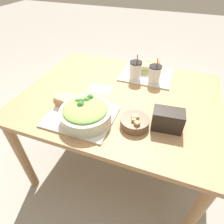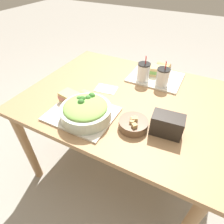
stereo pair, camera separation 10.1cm
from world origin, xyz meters
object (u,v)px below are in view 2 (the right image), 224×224
Objects in this scene: soup_bowl at (133,124)px; sandwich_far at (157,71)px; napkin_folded at (106,89)px; baguette_far at (164,67)px; drink_cup_dark at (143,73)px; drink_cup_red at (162,78)px; salad_bowl at (86,110)px; sandwich_near at (72,99)px; chip_bag at (167,125)px; baguette_near at (91,98)px.

sandwich_far reaches higher than soup_bowl.
sandwich_far is 0.41m from napkin_folded.
baguette_far is (-0.03, 0.66, 0.02)m from soup_bowl.
drink_cup_red is at bearing -0.00° from drink_cup_dark.
salad_bowl is 0.16m from sandwich_near.
drink_cup_red is 1.15× the size of napkin_folded.
drink_cup_red is at bearing 32.32° from napkin_folded.
drink_cup_dark is (0.14, 0.51, 0.01)m from salad_bowl.
sandwich_near is at bearing 177.36° from chip_bag.
drink_cup_dark reaches higher than sandwich_near.
salad_bowl is at bearing -155.10° from baguette_near.
drink_cup_red is 0.44m from chip_bag.
napkin_folded is (-0.30, 0.26, -0.03)m from soup_bowl.
napkin_folded is (-0.27, -0.41, -0.04)m from baguette_far.
soup_bowl is 0.92× the size of sandwich_near.
baguette_far is 0.49m from napkin_folded.
baguette_near is 0.65× the size of drink_cup_dark.
baguette_far is (0.28, 0.59, 0.00)m from baguette_near.
baguette_far is at bearing 72.54° from salad_bowl.
baguette_far is at bearing 101.47° from chip_bag.
drink_cup_red is (0.04, -0.20, 0.02)m from baguette_far.
salad_bowl is 0.43m from chip_bag.
sandwich_near is 1.63× the size of baguette_far.
baguette_near is (-0.05, 0.13, -0.02)m from salad_bowl.
baguette_far is at bearing 69.00° from sandwich_near.
baguette_near and baguette_far have the same top height.
salad_bowl is at bearing -81.12° from napkin_folded.
soup_bowl is at bearing -170.34° from chip_bag.
salad_bowl is 1.53× the size of sandwich_far.
sandwich_near is 0.75m from baguette_far.
baguette_near is 0.77× the size of napkin_folded.
chip_bag is at bearing -156.73° from baguette_far.
drink_cup_dark is at bearing 162.57° from baguette_far.
chip_bag is at bearing 15.14° from soup_bowl.
napkin_folded is at bearing 149.75° from chip_bag.
drink_cup_red is (0.07, -0.13, 0.03)m from sandwich_far.
napkin_folded is at bearing 76.82° from sandwich_near.
sandwich_near is at bearing 123.72° from baguette_near.
sandwich_near reaches higher than napkin_folded.
chip_bag reaches higher than napkin_folded.
napkin_folded is at bearing -139.42° from sandwich_far.
baguette_near is at bearing -90.71° from napkin_folded.
soup_bowl is at bearing 6.69° from sandwich_near.
napkin_folded is at bearing -147.68° from drink_cup_red.
sandwich_near and sandwich_far have the same top height.
salad_bowl is 1.54× the size of drink_cup_red.
soup_bowl is at bearing -91.87° from drink_cup_red.
baguette_near is 0.57m from sandwich_far.
salad_bowl reaches higher than sandwich_far.
drink_cup_red is at bearing -72.18° from sandwich_far.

